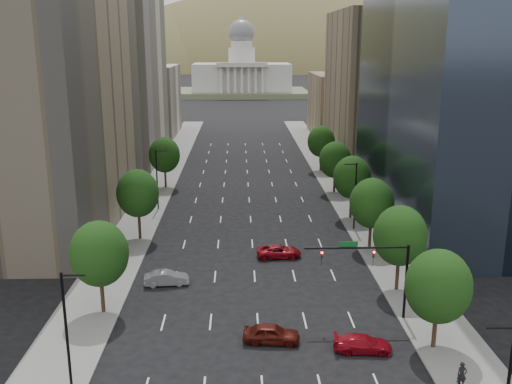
{
  "coord_description": "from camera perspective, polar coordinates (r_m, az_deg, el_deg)",
  "views": [
    {
      "loc": [
        -1.54,
        -15.63,
        23.89
      ],
      "look_at": [
        0.29,
        44.51,
        8.0
      ],
      "focal_mm": 39.86,
      "sensor_mm": 36.0,
      "label": 1
    }
  ],
  "objects": [
    {
      "name": "car_red_near",
      "position": [
        47.53,
        10.67,
        -14.72
      ],
      "size": [
        4.78,
        2.24,
        1.35
      ],
      "primitive_type": "imported",
      "rotation": [
        0.0,
        0.0,
        1.5
      ],
      "color": "maroon",
      "rests_on": "ground"
    },
    {
      "name": "car_red_far",
      "position": [
        65.42,
        2.32,
        -5.97
      ],
      "size": [
        5.23,
        2.71,
        1.41
      ],
      "primitive_type": "imported",
      "rotation": [
        0.0,
        0.0,
        1.64
      ],
      "color": "maroon",
      "rests_on": "ground"
    },
    {
      "name": "midrise_cream_left",
      "position": [
        121.09,
        -13.18,
        11.39
      ],
      "size": [
        14.0,
        30.0,
        35.0
      ],
      "primitive_type": "cube",
      "color": "beige",
      "rests_on": "ground"
    },
    {
      "name": "car_maroon",
      "position": [
        47.94,
        1.56,
        -14.02
      ],
      "size": [
        4.83,
        2.34,
        1.59
      ],
      "primitive_type": "imported",
      "rotation": [
        0.0,
        0.0,
        1.47
      ],
      "color": "#4A120C",
      "rests_on": "ground"
    },
    {
      "name": "streetlight_ln",
      "position": [
        83.7,
        -9.87,
        1.42
      ],
      "size": [
        1.7,
        0.2,
        9.0
      ],
      "color": "black",
      "rests_on": "ground"
    },
    {
      "name": "sidewalk_right",
      "position": [
        81.1,
        10.48,
        -2.54
      ],
      "size": [
        6.0,
        200.0,
        0.15
      ],
      "primitive_type": "cube",
      "color": "slate",
      "rests_on": "ground"
    },
    {
      "name": "tree_left_1",
      "position": [
        71.06,
        -11.78,
        -0.13
      ],
      "size": [
        5.2,
        5.2,
        8.97
      ],
      "color": "#382316",
      "rests_on": "ground"
    },
    {
      "name": "tree_right_1",
      "position": [
        56.89,
        14.25,
        -4.28
      ],
      "size": [
        5.2,
        5.2,
        8.75
      ],
      "color": "#382316",
      "rests_on": "ground"
    },
    {
      "name": "tree_right_5",
      "position": [
        108.29,
        6.56,
        5.06
      ],
      "size": [
        5.2,
        5.2,
        8.75
      ],
      "color": "#382316",
      "rests_on": "ground"
    },
    {
      "name": "tree_right_0",
      "position": [
        47.27,
        17.83,
        -9.0
      ],
      "size": [
        5.2,
        5.2,
        8.39
      ],
      "color": "#382316",
      "rests_on": "ground"
    },
    {
      "name": "foothills",
      "position": [
        619.16,
        1.64,
        9.08
      ],
      "size": [
        720.0,
        413.0,
        263.0
      ],
      "color": "brown",
      "rests_on": "ground"
    },
    {
      "name": "filler_left",
      "position": [
        154.15,
        -10.62,
        9.01
      ],
      "size": [
        14.0,
        26.0,
        18.0
      ],
      "primitive_type": "cube",
      "color": "beige",
      "rests_on": "ground"
    },
    {
      "name": "tree_right_2",
      "position": [
        68.0,
        11.54,
        -1.11
      ],
      "size": [
        5.2,
        5.2,
        8.61
      ],
      "color": "#382316",
      "rests_on": "ground"
    },
    {
      "name": "parking_tan_right",
      "position": [
        118.97,
        11.34,
        10.23
      ],
      "size": [
        14.0,
        30.0,
        30.0
      ],
      "primitive_type": "cube",
      "color": "#8C7759",
      "rests_on": "ground"
    },
    {
      "name": "tree_left_0",
      "position": [
        52.47,
        -15.45,
        -6.0
      ],
      "size": [
        5.2,
        5.2,
        8.75
      ],
      "color": "#382316",
      "rests_on": "ground"
    },
    {
      "name": "tree_right_4",
      "position": [
        92.81,
        7.94,
        3.2
      ],
      "size": [
        5.2,
        5.2,
        8.46
      ],
      "color": "#382316",
      "rests_on": "ground"
    },
    {
      "name": "car_silver",
      "position": [
        58.94,
        -8.97,
        -8.53
      ],
      "size": [
        4.62,
        2.04,
        1.47
      ],
      "primitive_type": "imported",
      "rotation": [
        0.0,
        0.0,
        1.68
      ],
      "color": "gray",
      "rests_on": "ground"
    },
    {
      "name": "capitol",
      "position": [
        265.78,
        -1.44,
        11.49
      ],
      "size": [
        60.0,
        40.0,
        35.2
      ],
      "color": "#596647",
      "rests_on": "ground"
    },
    {
      "name": "streetlight_ls",
      "position": [
        42.11,
        -18.43,
        -12.92
      ],
      "size": [
        1.7,
        0.2,
        9.0
      ],
      "color": "black",
      "rests_on": "ground"
    },
    {
      "name": "filler_right",
      "position": [
        151.81,
        8.43,
        8.63
      ],
      "size": [
        14.0,
        26.0,
        16.0
      ],
      "primitive_type": "cube",
      "color": "#8C7759",
      "rests_on": "ground"
    },
    {
      "name": "tree_right_3",
      "position": [
        79.28,
        9.61,
        1.46
      ],
      "size": [
        5.2,
        5.2,
        8.89
      ],
      "color": "#382316",
      "rests_on": "ground"
    },
    {
      "name": "traffic_signal",
      "position": [
        50.77,
        12.24,
        -7.19
      ],
      "size": [
        9.12,
        0.4,
        7.38
      ],
      "color": "black",
      "rests_on": "ground"
    },
    {
      "name": "streetlight_rn",
      "position": [
        74.67,
        9.89,
        -0.21
      ],
      "size": [
        1.7,
        0.2,
        9.0
      ],
      "color": "black",
      "rests_on": "ground"
    },
    {
      "name": "cyclist",
      "position": [
        43.93,
        19.88,
        -17.64
      ],
      "size": [
        0.78,
        1.88,
        2.44
      ],
      "rotation": [
        0.0,
        0.0,
        -0.07
      ],
      "color": "black",
      "rests_on": "sidewalk_right"
    },
    {
      "name": "sidewalk_left",
      "position": [
        80.51,
        -11.66,
        -2.73
      ],
      "size": [
        6.0,
        200.0,
        0.15
      ],
      "primitive_type": "cube",
      "color": "slate",
      "rests_on": "ground"
    },
    {
      "name": "tree_left_2",
      "position": [
        96.19,
        -9.17,
        3.69
      ],
      "size": [
        5.2,
        5.2,
        8.68
      ],
      "color": "#382316",
      "rests_on": "ground"
    }
  ]
}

